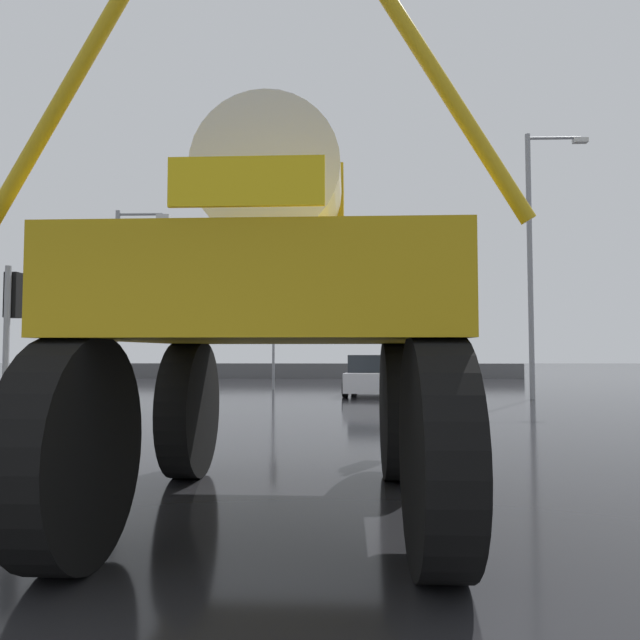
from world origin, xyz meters
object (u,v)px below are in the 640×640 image
sedan_ahead (372,376)px  traffic_signal_far_left (274,320)px  traffic_signal_near_left (12,314)px  streetlight_far_left (121,290)px  oversize_sprayer (279,314)px  streetlight_far_right (534,251)px  traffic_signal_near_right (425,306)px

sedan_ahead → traffic_signal_far_left: size_ratio=1.03×
traffic_signal_near_left → streetlight_far_left: 12.09m
oversize_sprayer → sedan_ahead: bearing=-5.8°
oversize_sprayer → streetlight_far_right: streetlight_far_right is taller
traffic_signal_near_left → traffic_signal_near_right: size_ratio=0.94×
sedan_ahead → traffic_signal_near_right: traffic_signal_near_right is taller
oversize_sprayer → streetlight_far_left: 18.09m
streetlight_far_right → traffic_signal_far_left: bearing=153.0°
traffic_signal_near_right → streetlight_far_left: size_ratio=0.48×
oversize_sprayer → sedan_ahead: 16.27m
traffic_signal_near_left → traffic_signal_far_left: (3.21, 14.78, 0.69)m
oversize_sprayer → traffic_signal_far_left: size_ratio=1.22×
oversize_sprayer → sedan_ahead: (1.91, 16.10, -1.34)m
sedan_ahead → traffic_signal_far_left: traffic_signal_far_left is taller
sedan_ahead → streetlight_far_left: (-9.75, 0.08, 3.34)m
traffic_signal_near_right → streetlight_far_left: (-10.04, 11.72, 1.57)m
sedan_ahead → traffic_signal_near_left: 13.84m
traffic_signal_near_right → streetlight_far_right: 11.49m
traffic_signal_far_left → traffic_signal_near_right: bearing=-73.4°
traffic_signal_near_right → streetlight_far_left: bearing=130.6°
sedan_ahead → streetlight_far_right: streetlight_far_right is taller
traffic_signal_far_left → streetlight_far_right: bearing=-27.0°
traffic_signal_near_left → streetlight_far_left: size_ratio=0.45×
streetlight_far_left → streetlight_far_right: (15.34, -1.88, 1.11)m
streetlight_far_right → traffic_signal_near_right: bearing=-118.3°
sedan_ahead → traffic_signal_far_left: 5.66m
traffic_signal_far_left → streetlight_far_left: streetlight_far_left is taller
traffic_signal_near_right → sedan_ahead: bearing=91.4°
oversize_sprayer → traffic_signal_near_left: bearing=51.3°
sedan_ahead → streetlight_far_left: 10.30m
traffic_signal_near_right → traffic_signal_far_left: bearing=106.6°
traffic_signal_near_left → traffic_signal_near_right: bearing=-0.0°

